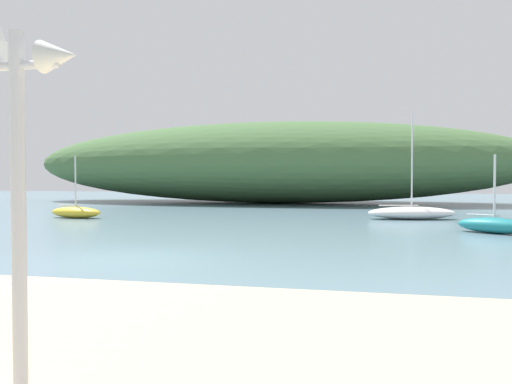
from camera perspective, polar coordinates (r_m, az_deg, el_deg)
The scene contains 5 objects.
ground_plane at distance 13.09m, azimuth -13.56°, elevation -7.44°, with size 120.00×120.00×0.00m, color slate.
distant_hill at distance 41.90m, azimuth 2.02°, elevation 3.39°, with size 42.99×12.91×6.77m, color #476B3D.
sailboat_outer_mooring at distance 26.01m, azimuth 17.46°, elevation -2.27°, with size 4.52×2.22×5.32m.
sailboat_west_reach at distance 20.46m, azimuth 25.70°, elevation -3.44°, with size 2.71×2.21×2.94m.
sailboat_near_shore at distance 27.30m, azimuth -20.02°, elevation -2.18°, with size 3.15×1.53×3.21m.
Camera 1 is at (5.66, -11.62, 2.03)m, focal length 34.78 mm.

